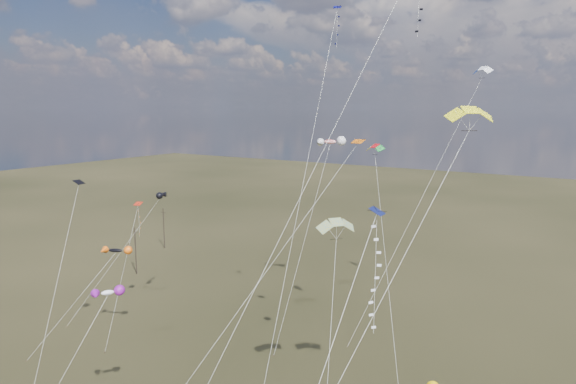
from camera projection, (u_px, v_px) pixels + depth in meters
The scene contains 16 objects.
utility_pole_near at pixel (136, 250), 85.41m from camera, with size 1.40×0.20×8.00m.
utility_pole_far at pixel (164, 228), 101.29m from camera, with size 1.40×0.20×8.00m.
diamond_black_high at pixel (402, 25), 37.46m from camera, with size 11.18×20.98×39.01m.
diamond_navy_tall at pixel (330, 59), 49.42m from camera, with size 3.99×20.77×37.51m.
diamond_black_mid at pixel (66, 239), 49.99m from camera, with size 7.95×12.80×20.21m.
diamond_red_low at pixel (138, 225), 64.60m from camera, with size 3.79×9.16×15.80m.
diamond_navy_right at pixel (369, 289), 27.03m from camera, with size 1.94×15.93×22.42m.
diamond_orange_center at pixel (300, 224), 42.62m from camera, with size 12.10×16.55×24.91m.
parafoil_yellow at pixel (470, 111), 33.11m from camera, with size 8.09×25.27×28.17m.
parafoil_blue_white at pixel (482, 70), 60.39m from camera, with size 11.69×14.85×32.76m.
parafoil_striped at pixel (337, 223), 41.86m from camera, with size 5.55×11.30×19.09m.
parafoil_tricolor at pixel (375, 147), 56.41m from camera, with size 9.77×13.13×23.97m.
novelty_black_orange at pixel (115, 251), 58.64m from camera, with size 7.21×9.65×11.97m.
novelty_orange_black at pixel (160, 196), 66.69m from camera, with size 8.84×11.23×16.86m.
novelty_white_purple at pixel (107, 293), 41.81m from camera, with size 3.47×9.30×13.17m.
novelty_redwhite_stripe at pixel (330, 142), 68.22m from camera, with size 3.68×17.42×23.81m.
Camera 1 is at (28.18, -25.71, 27.60)m, focal length 32.00 mm.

